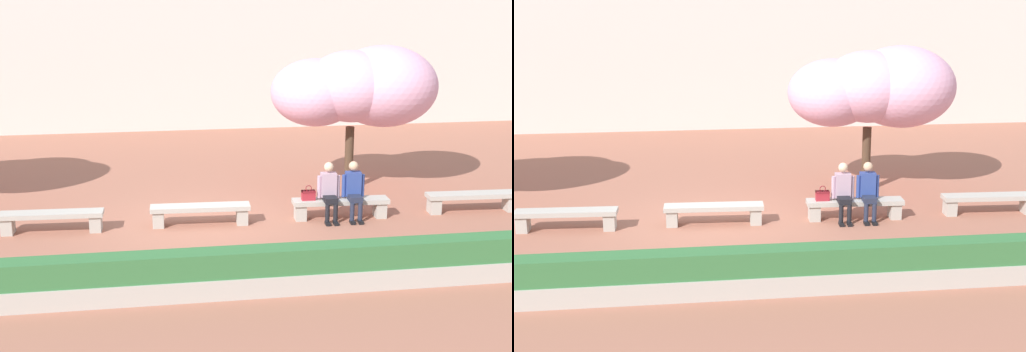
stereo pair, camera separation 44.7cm
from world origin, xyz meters
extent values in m
plane|color=#9E604C|center=(0.00, 0.00, 0.00)|extent=(100.00, 100.00, 0.00)
cube|color=beige|center=(0.00, 12.59, 3.59)|extent=(29.32, 4.00, 7.17)
cube|color=#ADA89E|center=(-3.13, 0.00, 0.40)|extent=(2.17, 0.51, 0.10)
cube|color=#ADA89E|center=(-4.03, 0.04, 0.17)|extent=(0.25, 0.35, 0.35)
cube|color=#ADA89E|center=(-2.22, -0.04, 0.17)|extent=(0.25, 0.35, 0.35)
cube|color=#ADA89E|center=(0.00, 0.00, 0.40)|extent=(2.17, 0.51, 0.10)
cube|color=#ADA89E|center=(-0.91, 0.04, 0.17)|extent=(0.25, 0.35, 0.35)
cube|color=#ADA89E|center=(0.91, -0.04, 0.17)|extent=(0.25, 0.35, 0.35)
cube|color=#ADA89E|center=(3.13, 0.00, 0.40)|extent=(2.17, 0.51, 0.10)
cube|color=#ADA89E|center=(2.22, 0.04, 0.17)|extent=(0.25, 0.35, 0.35)
cube|color=#ADA89E|center=(4.03, -0.04, 0.17)|extent=(0.25, 0.35, 0.35)
cube|color=#ADA89E|center=(6.26, 0.00, 0.40)|extent=(2.17, 0.51, 0.10)
cube|color=#ADA89E|center=(5.35, 0.04, 0.17)|extent=(0.25, 0.35, 0.35)
cube|color=black|center=(2.74, -0.42, 0.03)|extent=(0.11, 0.22, 0.06)
cylinder|color=black|center=(2.74, -0.36, 0.24)|extent=(0.10, 0.10, 0.42)
cube|color=black|center=(2.92, -0.42, 0.03)|extent=(0.11, 0.22, 0.06)
cylinder|color=black|center=(2.92, -0.36, 0.24)|extent=(0.10, 0.10, 0.42)
cube|color=black|center=(2.84, -0.18, 0.51)|extent=(0.30, 0.41, 0.12)
cube|color=#B293A8|center=(2.85, 0.04, 0.78)|extent=(0.35, 0.24, 0.54)
sphere|color=beige|center=(2.85, 0.04, 1.19)|extent=(0.21, 0.21, 0.21)
cylinder|color=#B293A8|center=(2.64, 0.03, 0.74)|extent=(0.09, 0.09, 0.50)
cylinder|color=#B293A8|center=(3.06, 0.01, 0.74)|extent=(0.09, 0.09, 0.50)
cube|color=black|center=(3.29, -0.41, 0.03)|extent=(0.11, 0.23, 0.06)
cylinder|color=#23283D|center=(3.30, -0.35, 0.24)|extent=(0.10, 0.10, 0.42)
cube|color=black|center=(3.47, -0.42, 0.03)|extent=(0.11, 0.23, 0.06)
cylinder|color=#23283D|center=(3.48, -0.36, 0.24)|extent=(0.10, 0.10, 0.42)
cube|color=#23283D|center=(3.40, -0.18, 0.51)|extent=(0.30, 0.42, 0.12)
cube|color=#2D4289|center=(3.41, 0.04, 0.78)|extent=(0.35, 0.24, 0.54)
sphere|color=tan|center=(3.41, 0.04, 1.19)|extent=(0.21, 0.21, 0.21)
cylinder|color=#2D4289|center=(3.20, 0.03, 0.74)|extent=(0.09, 0.09, 0.50)
cylinder|color=#2D4289|center=(3.62, 0.01, 0.74)|extent=(0.09, 0.09, 0.50)
cube|color=#A3232D|center=(2.40, 0.03, 0.56)|extent=(0.30, 0.14, 0.22)
cube|color=maroon|center=(2.40, 0.02, 0.65)|extent=(0.30, 0.15, 0.04)
torus|color=maroon|center=(2.40, 0.03, 0.72)|extent=(0.14, 0.02, 0.14)
cylinder|color=#473323|center=(3.93, 2.18, 0.82)|extent=(0.22, 0.22, 1.64)
ellipsoid|color=#EAA8C6|center=(3.93, 2.18, 2.65)|extent=(2.34, 2.22, 1.75)
ellipsoid|color=#EAA8C6|center=(3.09, 2.46, 2.48)|extent=(2.22, 2.31, 1.66)
ellipsoid|color=#EAA8C6|center=(4.77, 2.26, 2.63)|extent=(2.68, 2.65, 2.01)
cube|color=#ADA89E|center=(0.00, -3.69, 0.18)|extent=(17.77, 0.50, 0.36)
cube|color=#336B38|center=(0.00, -3.69, 0.58)|extent=(17.67, 0.44, 0.44)
camera|label=1|loc=(-1.04, -14.70, 5.04)|focal=50.00mm
camera|label=2|loc=(-0.60, -14.76, 5.04)|focal=50.00mm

